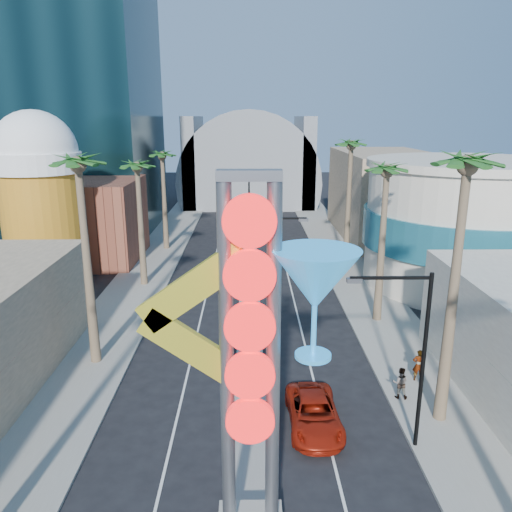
{
  "coord_description": "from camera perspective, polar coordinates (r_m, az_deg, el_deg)",
  "views": [
    {
      "loc": [
        -0.01,
        -10.62,
        13.93
      ],
      "look_at": [
        0.43,
        20.17,
        5.31
      ],
      "focal_mm": 35.0,
      "sensor_mm": 36.0,
      "label": 1
    }
  ],
  "objects": [
    {
      "name": "turquoise_building",
      "position": [
        45.27,
        22.68,
        3.36
      ],
      "size": [
        16.6,
        16.6,
        10.6
      ],
      "color": "beige",
      "rests_on": "ground"
    },
    {
      "name": "pedestrian_b",
      "position": [
        26.97,
        16.16,
        -13.75
      ],
      "size": [
        0.91,
        0.77,
        1.65
      ],
      "primitive_type": "imported",
      "rotation": [
        0.0,
        0.0,
        2.94
      ],
      "color": "gray",
      "rests_on": "sidewalk_east"
    },
    {
      "name": "palm_5",
      "position": [
        22.66,
        22.84,
        7.68
      ],
      "size": [
        2.4,
        2.4,
        13.2
      ],
      "color": "brown",
      "rests_on": "ground"
    },
    {
      "name": "filler_east",
      "position": [
        61.42,
        14.41,
        6.79
      ],
      "size": [
        10.0,
        20.0,
        10.0
      ],
      "primitive_type": "cube",
      "color": "#91795D",
      "rests_on": "ground"
    },
    {
      "name": "sidewalk_west",
      "position": [
        48.61,
        -12.04,
        -1.28
      ],
      "size": [
        5.0,
        100.0,
        0.15
      ],
      "primitive_type": "cube",
      "color": "gray",
      "rests_on": "ground"
    },
    {
      "name": "palm_7",
      "position": [
        45.63,
        10.79,
        11.47
      ],
      "size": [
        2.4,
        2.4,
        12.7
      ],
      "color": "brown",
      "rests_on": "ground"
    },
    {
      "name": "streetlight_2",
      "position": [
        21.79,
        17.54,
        -9.82
      ],
      "size": [
        3.45,
        0.25,
        8.0
      ],
      "color": "black",
      "rests_on": "ground"
    },
    {
      "name": "streetlight_1",
      "position": [
        55.37,
        -1.37,
        6.22
      ],
      "size": [
        3.79,
        0.25,
        8.0
      ],
      "color": "black",
      "rests_on": "ground"
    },
    {
      "name": "palm_1",
      "position": [
        28.27,
        -19.57,
        8.44
      ],
      "size": [
        2.4,
        2.4,
        12.7
      ],
      "color": "brown",
      "rests_on": "ground"
    },
    {
      "name": "pedestrian_a",
      "position": [
        28.78,
        18.1,
        -11.79
      ],
      "size": [
        0.74,
        0.57,
        1.8
      ],
      "primitive_type": "imported",
      "rotation": [
        0.0,
        0.0,
        2.91
      ],
      "color": "gray",
      "rests_on": "sidewalk_east"
    },
    {
      "name": "brick_filler_west",
      "position": [
        52.14,
        -18.7,
        3.83
      ],
      "size": [
        10.0,
        10.0,
        8.0
      ],
      "primitive_type": "cube",
      "color": "brown",
      "rests_on": "ground"
    },
    {
      "name": "streetlight_0",
      "position": [
        31.94,
        0.22,
        -0.83
      ],
      "size": [
        3.79,
        0.25,
        8.0
      ],
      "color": "black",
      "rests_on": "ground"
    },
    {
      "name": "palm_3",
      "position": [
        53.57,
        -10.66,
        10.61
      ],
      "size": [
        2.4,
        2.4,
        11.2
      ],
      "color": "brown",
      "rests_on": "ground"
    },
    {
      "name": "sidewalk_east",
      "position": [
        48.62,
        10.5,
        -1.19
      ],
      "size": [
        5.0,
        100.0,
        0.15
      ],
      "primitive_type": "cube",
      "color": "gray",
      "rests_on": "ground"
    },
    {
      "name": "hotel_tower",
      "position": [
        67.29,
        -21.87,
        24.08
      ],
      "size": [
        20.0,
        20.0,
        50.0
      ],
      "primitive_type": "cube",
      "color": "black",
      "rests_on": "ground"
    },
    {
      "name": "red_pickup",
      "position": [
        24.33,
        6.62,
        -17.43
      ],
      "size": [
        2.39,
        5.04,
        1.39
      ],
      "primitive_type": "imported",
      "rotation": [
        0.0,
        0.0,
        0.02
      ],
      "color": "#A31D0C",
      "rests_on": "ground"
    },
    {
      "name": "palm_2",
      "position": [
        41.84,
        -13.39,
        9.12
      ],
      "size": [
        2.4,
        2.4,
        11.2
      ],
      "color": "brown",
      "rests_on": "ground"
    },
    {
      "name": "canopy",
      "position": [
        83.18,
        -0.81,
        9.0
      ],
      "size": [
        22.0,
        16.0,
        22.0
      ],
      "color": "slate",
      "rests_on": "ground"
    },
    {
      "name": "median",
      "position": [
        50.56,
        -0.77,
        -0.27
      ],
      "size": [
        1.6,
        84.0,
        0.15
      ],
      "primitive_type": "cube",
      "color": "gray",
      "rests_on": "ground"
    },
    {
      "name": "beer_mug",
      "position": [
        44.45,
        -23.44,
        6.49
      ],
      "size": [
        7.0,
        7.0,
        14.5
      ],
      "color": "orange",
      "rests_on": "ground"
    },
    {
      "name": "neon_sign",
      "position": [
        15.13,
        2.44,
        -10.33
      ],
      "size": [
        6.53,
        2.6,
        12.55
      ],
      "color": "gray",
      "rests_on": "ground"
    },
    {
      "name": "palm_6",
      "position": [
        34.08,
        14.68,
        8.4
      ],
      "size": [
        2.4,
        2.4,
        11.7
      ],
      "color": "brown",
      "rests_on": "ground"
    }
  ]
}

